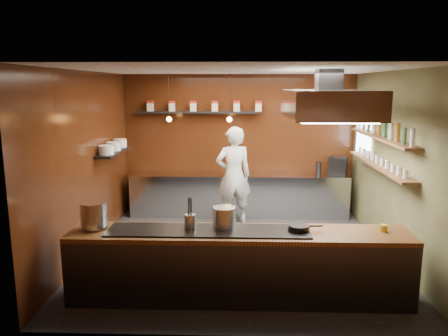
{
  "coord_description": "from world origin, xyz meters",
  "views": [
    {
      "loc": [
        -0.02,
        -6.96,
        2.78
      ],
      "look_at": [
        -0.26,
        0.4,
        1.37
      ],
      "focal_mm": 35.0,
      "sensor_mm": 36.0,
      "label": 1
    }
  ],
  "objects_px": {
    "stockpot_large": "(94,215)",
    "stockpot_small": "(224,217)",
    "chef": "(234,176)",
    "extractor_hood": "(328,103)",
    "espresso_machine": "(338,166)"
  },
  "relations": [
    {
      "from": "extractor_hood",
      "to": "stockpot_small",
      "type": "xyz_separation_m",
      "value": [
        -1.5,
        -1.11,
        -1.43
      ]
    },
    {
      "from": "stockpot_large",
      "to": "chef",
      "type": "xyz_separation_m",
      "value": [
        1.79,
        3.13,
        -0.12
      ]
    },
    {
      "from": "extractor_hood",
      "to": "stockpot_small",
      "type": "distance_m",
      "value": 2.35
    },
    {
      "from": "extractor_hood",
      "to": "chef",
      "type": "bearing_deg",
      "value": 125.36
    },
    {
      "from": "stockpot_large",
      "to": "stockpot_small",
      "type": "bearing_deg",
      "value": 1.01
    },
    {
      "from": "espresso_machine",
      "to": "chef",
      "type": "distance_m",
      "value": 2.31
    },
    {
      "from": "stockpot_large",
      "to": "stockpot_small",
      "type": "xyz_separation_m",
      "value": [
        1.7,
        0.03,
        -0.03
      ]
    },
    {
      "from": "stockpot_large",
      "to": "chef",
      "type": "bearing_deg",
      "value": 60.27
    },
    {
      "from": "stockpot_small",
      "to": "stockpot_large",
      "type": "bearing_deg",
      "value": -178.99
    },
    {
      "from": "extractor_hood",
      "to": "chef",
      "type": "xyz_separation_m",
      "value": [
        -1.41,
        1.99,
        -1.52
      ]
    },
    {
      "from": "extractor_hood",
      "to": "stockpot_large",
      "type": "bearing_deg",
      "value": -160.34
    },
    {
      "from": "extractor_hood",
      "to": "stockpot_small",
      "type": "height_order",
      "value": "extractor_hood"
    },
    {
      "from": "chef",
      "to": "extractor_hood",
      "type": "bearing_deg",
      "value": 109.68
    },
    {
      "from": "stockpot_large",
      "to": "stockpot_small",
      "type": "relative_size",
      "value": 1.16
    },
    {
      "from": "stockpot_large",
      "to": "chef",
      "type": "relative_size",
      "value": 0.17
    }
  ]
}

